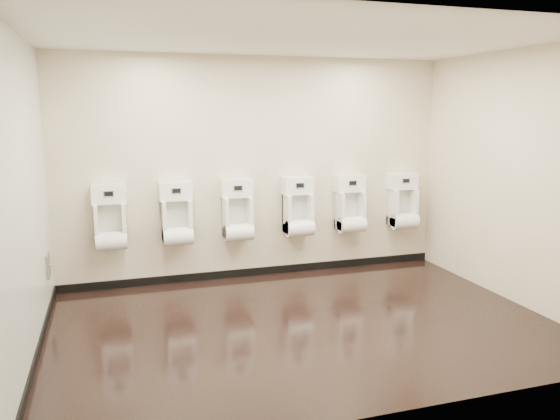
% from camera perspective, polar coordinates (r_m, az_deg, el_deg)
% --- Properties ---
extents(ground, '(5.00, 3.50, 0.00)m').
position_cam_1_polar(ground, '(5.67, 2.45, -11.79)').
color(ground, black).
rests_on(ground, ground).
extents(ceiling, '(5.00, 3.50, 0.00)m').
position_cam_1_polar(ceiling, '(5.29, 2.70, 17.55)').
color(ceiling, silver).
extents(back_wall, '(5.00, 0.02, 2.80)m').
position_cam_1_polar(back_wall, '(6.96, -2.38, 4.31)').
color(back_wall, beige).
rests_on(back_wall, ground).
extents(front_wall, '(5.00, 0.02, 2.80)m').
position_cam_1_polar(front_wall, '(3.73, 11.80, -1.35)').
color(front_wall, beige).
rests_on(front_wall, ground).
extents(left_wall, '(0.02, 3.50, 2.80)m').
position_cam_1_polar(left_wall, '(5.03, -25.25, 0.91)').
color(left_wall, beige).
rests_on(left_wall, ground).
extents(right_wall, '(0.02, 3.50, 2.80)m').
position_cam_1_polar(right_wall, '(6.58, 23.50, 3.09)').
color(right_wall, beige).
rests_on(right_wall, ground).
extents(tile_overlay_left, '(0.01, 3.50, 2.80)m').
position_cam_1_polar(tile_overlay_left, '(5.03, -25.20, 0.91)').
color(tile_overlay_left, white).
rests_on(tile_overlay_left, ground).
extents(skirting_back, '(5.00, 0.02, 0.10)m').
position_cam_1_polar(skirting_back, '(7.22, -2.27, -6.42)').
color(skirting_back, black).
rests_on(skirting_back, ground).
extents(skirting_left, '(0.02, 3.50, 0.10)m').
position_cam_1_polar(skirting_left, '(5.40, -23.98, -13.34)').
color(skirting_left, black).
rests_on(skirting_left, ground).
extents(access_panel, '(0.04, 0.25, 0.25)m').
position_cam_1_polar(access_panel, '(6.38, -23.07, -5.34)').
color(access_panel, '#9E9EA3').
rests_on(access_panel, left_wall).
extents(urinal_0, '(0.40, 0.30, 0.75)m').
position_cam_1_polar(urinal_0, '(6.67, -17.31, -1.21)').
color(urinal_0, white).
rests_on(urinal_0, back_wall).
extents(urinal_1, '(0.40, 0.30, 0.75)m').
position_cam_1_polar(urinal_1, '(6.72, -10.73, -0.84)').
color(urinal_1, white).
rests_on(urinal_1, back_wall).
extents(urinal_2, '(0.40, 0.30, 0.75)m').
position_cam_1_polar(urinal_2, '(6.84, -4.46, -0.48)').
color(urinal_2, white).
rests_on(urinal_2, back_wall).
extents(urinal_3, '(0.40, 0.30, 0.75)m').
position_cam_1_polar(urinal_3, '(7.06, 1.93, -0.10)').
color(urinal_3, white).
rests_on(urinal_3, back_wall).
extents(urinal_4, '(0.40, 0.30, 0.75)m').
position_cam_1_polar(urinal_4, '(7.34, 7.36, 0.22)').
color(urinal_4, white).
rests_on(urinal_4, back_wall).
extents(urinal_5, '(0.40, 0.30, 0.75)m').
position_cam_1_polar(urinal_5, '(7.70, 12.73, 0.53)').
color(urinal_5, white).
rests_on(urinal_5, back_wall).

